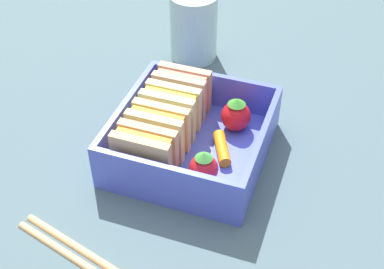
{
  "coord_description": "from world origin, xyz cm",
  "views": [
    {
      "loc": [
        -37.72,
        -13.29,
        38.22
      ],
      "look_at": [
        0.0,
        0.0,
        2.7
      ],
      "focal_mm": 50.0,
      "sensor_mm": 36.0,
      "label": 1
    }
  ],
  "objects_px": {
    "sandwich_left": "(145,153)",
    "sandwich_center_left": "(158,131)",
    "strawberry_left": "(204,168)",
    "sandwich_center": "(171,111)",
    "strawberry_far_left": "(236,115)",
    "sandwich_center_right": "(182,92)",
    "carrot_stick_far_left": "(222,148)",
    "drinking_glass": "(194,26)",
    "chopstick_pair": "(99,266)"
  },
  "relations": [
    {
      "from": "chopstick_pair",
      "to": "sandwich_left",
      "type": "bearing_deg",
      "value": 1.32
    },
    {
      "from": "sandwich_center_right",
      "to": "chopstick_pair",
      "type": "xyz_separation_m",
      "value": [
        -0.21,
        -0.0,
        -0.03
      ]
    },
    {
      "from": "sandwich_center_right",
      "to": "chopstick_pair",
      "type": "relative_size",
      "value": 0.33
    },
    {
      "from": "sandwich_center",
      "to": "carrot_stick_far_left",
      "type": "xyz_separation_m",
      "value": [
        -0.02,
        -0.06,
        -0.02
      ]
    },
    {
      "from": "strawberry_far_left",
      "to": "sandwich_center_right",
      "type": "bearing_deg",
      "value": 82.02
    },
    {
      "from": "sandwich_center",
      "to": "strawberry_far_left",
      "type": "bearing_deg",
      "value": -68.45
    },
    {
      "from": "sandwich_center",
      "to": "drinking_glass",
      "type": "distance_m",
      "value": 0.16
    },
    {
      "from": "strawberry_left",
      "to": "chopstick_pair",
      "type": "xyz_separation_m",
      "value": [
        -0.12,
        0.05,
        -0.02
      ]
    },
    {
      "from": "strawberry_far_left",
      "to": "sandwich_center",
      "type": "bearing_deg",
      "value": 111.55
    },
    {
      "from": "sandwich_left",
      "to": "sandwich_center_left",
      "type": "distance_m",
      "value": 0.03
    },
    {
      "from": "sandwich_left",
      "to": "sandwich_center",
      "type": "distance_m",
      "value": 0.07
    },
    {
      "from": "sandwich_left",
      "to": "strawberry_far_left",
      "type": "height_order",
      "value": "sandwich_left"
    },
    {
      "from": "sandwich_center_right",
      "to": "strawberry_far_left",
      "type": "relative_size",
      "value": 1.56
    },
    {
      "from": "strawberry_far_left",
      "to": "chopstick_pair",
      "type": "bearing_deg",
      "value": 163.12
    },
    {
      "from": "sandwich_center",
      "to": "strawberry_far_left",
      "type": "xyz_separation_m",
      "value": [
        0.02,
        -0.06,
        -0.01
      ]
    },
    {
      "from": "sandwich_center_right",
      "to": "strawberry_left",
      "type": "bearing_deg",
      "value": -148.91
    },
    {
      "from": "sandwich_center",
      "to": "chopstick_pair",
      "type": "xyz_separation_m",
      "value": [
        -0.17,
        -0.0,
        -0.03
      ]
    },
    {
      "from": "strawberry_left",
      "to": "chopstick_pair",
      "type": "relative_size",
      "value": 0.19
    },
    {
      "from": "carrot_stick_far_left",
      "to": "drinking_glass",
      "type": "height_order",
      "value": "drinking_glass"
    },
    {
      "from": "carrot_stick_far_left",
      "to": "strawberry_far_left",
      "type": "xyz_separation_m",
      "value": [
        0.04,
        -0.0,
        0.01
      ]
    },
    {
      "from": "sandwich_left",
      "to": "sandwich_center",
      "type": "bearing_deg",
      "value": 0.0
    },
    {
      "from": "carrot_stick_far_left",
      "to": "strawberry_far_left",
      "type": "distance_m",
      "value": 0.04
    },
    {
      "from": "strawberry_left",
      "to": "sandwich_center",
      "type": "bearing_deg",
      "value": 43.66
    },
    {
      "from": "sandwich_center",
      "to": "drinking_glass",
      "type": "bearing_deg",
      "value": 10.84
    },
    {
      "from": "sandwich_center_right",
      "to": "carrot_stick_far_left",
      "type": "height_order",
      "value": "sandwich_center_right"
    },
    {
      "from": "sandwich_center_left",
      "to": "carrot_stick_far_left",
      "type": "distance_m",
      "value": 0.07
    },
    {
      "from": "sandwich_center_left",
      "to": "strawberry_left",
      "type": "bearing_deg",
      "value": -113.65
    },
    {
      "from": "chopstick_pair",
      "to": "sandwich_center_left",
      "type": "bearing_deg",
      "value": 1.0
    },
    {
      "from": "sandwich_center",
      "to": "drinking_glass",
      "type": "xyz_separation_m",
      "value": [
        0.16,
        0.03,
        0.01
      ]
    },
    {
      "from": "strawberry_left",
      "to": "strawberry_far_left",
      "type": "bearing_deg",
      "value": -5.34
    },
    {
      "from": "sandwich_center_right",
      "to": "chopstick_pair",
      "type": "distance_m",
      "value": 0.21
    },
    {
      "from": "sandwich_left",
      "to": "sandwich_center_left",
      "type": "xyz_separation_m",
      "value": [
        0.03,
        0.0,
        0.0
      ]
    },
    {
      "from": "sandwich_center",
      "to": "strawberry_left",
      "type": "height_order",
      "value": "sandwich_center"
    },
    {
      "from": "strawberry_left",
      "to": "carrot_stick_far_left",
      "type": "bearing_deg",
      "value": -7.87
    },
    {
      "from": "carrot_stick_far_left",
      "to": "drinking_glass",
      "type": "bearing_deg",
      "value": 27.62
    },
    {
      "from": "sandwich_center_left",
      "to": "drinking_glass",
      "type": "xyz_separation_m",
      "value": [
        0.19,
        0.03,
        0.01
      ]
    },
    {
      "from": "sandwich_center_right",
      "to": "chopstick_pair",
      "type": "height_order",
      "value": "sandwich_center_right"
    },
    {
      "from": "sandwich_center",
      "to": "sandwich_left",
      "type": "bearing_deg",
      "value": 180.0
    },
    {
      "from": "carrot_stick_far_left",
      "to": "chopstick_pair",
      "type": "distance_m",
      "value": 0.17
    },
    {
      "from": "sandwich_left",
      "to": "sandwich_center_left",
      "type": "relative_size",
      "value": 1.0
    },
    {
      "from": "sandwich_left",
      "to": "drinking_glass",
      "type": "height_order",
      "value": "drinking_glass"
    },
    {
      "from": "sandwich_left",
      "to": "drinking_glass",
      "type": "distance_m",
      "value": 0.23
    },
    {
      "from": "carrot_stick_far_left",
      "to": "strawberry_left",
      "type": "bearing_deg",
      "value": 172.13
    },
    {
      "from": "carrot_stick_far_left",
      "to": "strawberry_far_left",
      "type": "height_order",
      "value": "strawberry_far_left"
    },
    {
      "from": "sandwich_center",
      "to": "strawberry_far_left",
      "type": "height_order",
      "value": "sandwich_center"
    },
    {
      "from": "strawberry_far_left",
      "to": "sandwich_center_left",
      "type": "bearing_deg",
      "value": 132.92
    },
    {
      "from": "strawberry_left",
      "to": "strawberry_far_left",
      "type": "distance_m",
      "value": 0.08
    },
    {
      "from": "sandwich_center_right",
      "to": "carrot_stick_far_left",
      "type": "distance_m",
      "value": 0.08
    },
    {
      "from": "sandwich_center_left",
      "to": "chopstick_pair",
      "type": "height_order",
      "value": "sandwich_center_left"
    },
    {
      "from": "sandwich_left",
      "to": "carrot_stick_far_left",
      "type": "bearing_deg",
      "value": -50.02
    }
  ]
}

